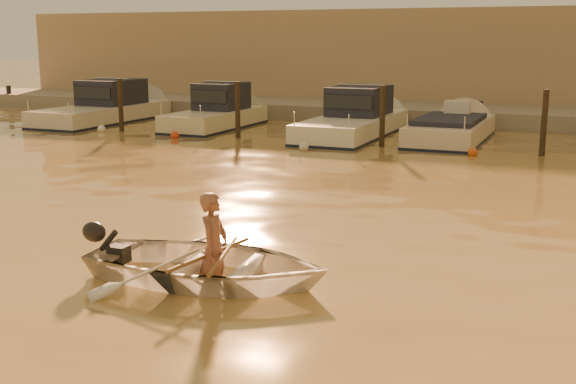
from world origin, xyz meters
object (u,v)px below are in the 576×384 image
at_px(waterfront_building, 461,61).
at_px(dinghy, 208,264).
at_px(person, 214,248).
at_px(moored_boat_0, 103,107).
at_px(moored_boat_1, 215,112).
at_px(moored_boat_2, 353,119).
at_px(moored_boat_3, 451,134).

bearing_deg(waterfront_building, dinghy, -87.62).
distance_m(person, moored_boat_0, 21.59).
bearing_deg(waterfront_building, moored_boat_0, -139.82).
height_order(dinghy, person, person).
bearing_deg(moored_boat_0, waterfront_building, 40.18).
bearing_deg(moored_boat_1, dinghy, -61.67).
bearing_deg(moored_boat_1, waterfront_building, 55.30).
xyz_separation_m(dinghy, moored_boat_0, (-14.16, 16.23, 0.37)).
height_order(moored_boat_1, moored_boat_2, same).
relative_size(moored_boat_1, waterfront_building, 0.13).
height_order(dinghy, moored_boat_2, moored_boat_2).
xyz_separation_m(moored_boat_1, moored_boat_2, (5.71, 0.00, 0.00)).
relative_size(moored_boat_1, moored_boat_3, 0.97).
bearing_deg(person, waterfront_building, -2.82).
xyz_separation_m(dinghy, waterfront_building, (-1.13, 27.23, 2.14)).
distance_m(dinghy, moored_boat_2, 16.51).
relative_size(dinghy, moored_boat_3, 0.57).
distance_m(moored_boat_0, waterfront_building, 17.14).
bearing_deg(person, moored_boat_1, 23.20).
bearing_deg(moored_boat_3, moored_boat_0, 180.00).
height_order(moored_boat_0, moored_boat_3, moored_boat_0).
relative_size(moored_boat_0, moored_boat_1, 1.24).
height_order(dinghy, waterfront_building, waterfront_building).
relative_size(moored_boat_2, moored_boat_3, 1.22).
height_order(person, moored_boat_0, moored_boat_0).
bearing_deg(moored_boat_3, waterfront_building, 98.48).
bearing_deg(moored_boat_2, moored_boat_0, 180.00).
distance_m(dinghy, moored_boat_1, 18.44).
xyz_separation_m(person, waterfront_building, (-1.23, 27.22, 1.88)).
height_order(dinghy, moored_boat_0, moored_boat_0).
relative_size(dinghy, waterfront_building, 0.08).
xyz_separation_m(moored_boat_0, moored_boat_3, (14.66, 0.00, -0.40)).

